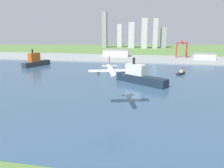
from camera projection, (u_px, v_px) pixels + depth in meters
ground_plane at (126, 75)px, 341.38m from camera, size 2400.00×2400.00×0.00m
water_bay at (120, 85)px, 284.21m from camera, size 840.00×360.00×0.15m
industrial_pier at (136, 59)px, 522.09m from camera, size 840.00×140.00×2.50m
airplane_landing at (111, 70)px, 186.35m from camera, size 39.35×45.79×14.95m
tugboat_small at (181, 73)px, 346.42m from camera, size 15.05×20.55×9.41m
cargo_ship at (139, 77)px, 289.13m from camera, size 69.94×52.78×32.70m
container_barge at (36, 61)px, 423.32m from camera, size 30.51×60.47×32.57m
port_crane_red at (182, 46)px, 524.94m from camera, size 25.74×39.68×38.96m
warehouse_main at (116, 53)px, 559.12m from camera, size 63.14×32.99×16.37m
warehouse_annex at (204, 56)px, 498.73m from camera, size 47.78×25.13×14.05m
distant_skyline at (135, 34)px, 825.91m from camera, size 237.95×64.70×130.78m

